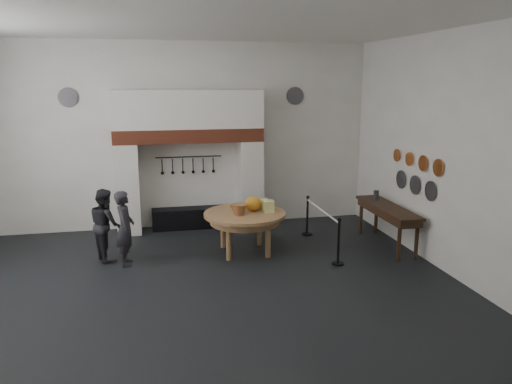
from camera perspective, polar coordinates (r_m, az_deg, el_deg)
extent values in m
cube|color=black|center=(9.05, -5.36, -10.73)|extent=(9.00, 8.00, 0.02)
cube|color=silver|center=(8.36, -6.02, 18.87)|extent=(9.00, 8.00, 0.02)
cube|color=white|center=(12.37, -7.80, 6.35)|extent=(9.00, 0.02, 4.50)
cube|color=white|center=(4.56, 0.09, -4.38)|extent=(9.00, 0.02, 4.50)
cube|color=white|center=(9.97, 21.04, 4.12)|extent=(0.02, 8.00, 4.50)
cube|color=silver|center=(12.19, -14.43, 0.37)|extent=(0.55, 0.70, 2.15)
cube|color=silver|center=(12.41, -0.70, 0.99)|extent=(0.55, 0.70, 2.15)
cube|color=#9E442B|center=(12.01, -7.68, 6.46)|extent=(3.50, 0.72, 0.32)
cube|color=silver|center=(11.97, -7.76, 9.36)|extent=(3.50, 0.70, 0.90)
cube|color=black|center=(12.47, -7.42, -2.96)|extent=(1.90, 0.45, 0.50)
cylinder|color=black|center=(12.35, -7.70, 4.01)|extent=(1.60, 0.02, 0.02)
cylinder|color=#A5714E|center=(10.47, -1.30, -2.54)|extent=(2.20, 2.20, 0.07)
ellipsoid|color=#C67D1C|center=(10.56, -0.34, -1.35)|extent=(0.36, 0.36, 0.31)
cube|color=#CECF7B|center=(10.49, 1.43, -1.64)|extent=(0.22, 0.22, 0.24)
cube|color=#FFF198|center=(10.77, 0.96, -1.36)|extent=(0.18, 0.18, 0.20)
cone|color=brown|center=(10.27, -1.97, -2.02)|extent=(0.41, 0.41, 0.22)
ellipsoid|color=olive|center=(10.76, -2.18, -1.58)|extent=(0.31, 0.18, 0.13)
imported|color=black|center=(10.14, -14.74, -4.02)|extent=(0.36, 0.55, 1.50)
imported|color=black|center=(10.55, -16.82, -3.56)|extent=(0.79, 0.88, 1.47)
cube|color=#331E12|center=(11.25, 14.84, -1.74)|extent=(0.55, 2.20, 0.06)
cylinder|color=#47474C|center=(11.74, 13.57, -0.37)|extent=(0.12, 0.12, 0.22)
cylinder|color=#C6662D|center=(10.16, 20.11, 2.62)|extent=(0.03, 0.34, 0.34)
cylinder|color=#C6662D|center=(10.62, 18.55, 3.15)|extent=(0.03, 0.32, 0.32)
cylinder|color=#C6662D|center=(11.09, 17.12, 3.62)|extent=(0.03, 0.30, 0.30)
cylinder|color=#C6662D|center=(11.57, 15.81, 4.06)|extent=(0.03, 0.28, 0.28)
cylinder|color=#4C4C51|center=(10.42, 19.32, 0.11)|extent=(0.03, 0.40, 0.40)
cylinder|color=#4C4C51|center=(10.92, 17.71, 0.78)|extent=(0.03, 0.40, 0.40)
cylinder|color=#4C4C51|center=(11.43, 16.23, 1.39)|extent=(0.03, 0.40, 0.40)
cylinder|color=#4C4C51|center=(12.36, -20.70, 10.08)|extent=(0.44, 0.03, 0.44)
cylinder|color=#4C4C51|center=(12.75, 4.49, 10.90)|extent=(0.44, 0.03, 0.44)
cylinder|color=black|center=(10.03, 9.41, -5.73)|extent=(0.05, 0.05, 0.90)
cylinder|color=black|center=(11.83, 5.89, -2.78)|extent=(0.05, 0.05, 0.90)
cylinder|color=white|center=(10.81, 7.56, -2.11)|extent=(0.04, 2.00, 0.04)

